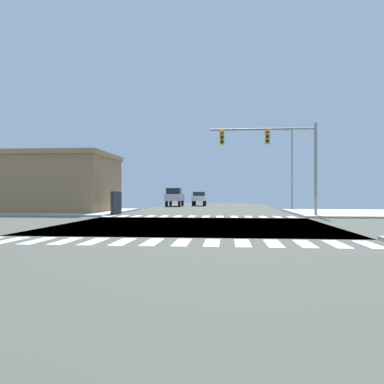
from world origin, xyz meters
name	(u,v)px	position (x,y,z in m)	size (l,w,h in m)	color
ground	(193,225)	(0.00, 0.00, -0.03)	(90.00, 90.00, 0.05)	#42443C
sidewalk_corner_ne	(368,213)	(13.00, 12.00, 0.07)	(12.00, 12.00, 0.14)	#B2ADA3
sidewalk_corner_nw	(56,212)	(-13.00, 12.00, 0.07)	(12.00, 12.00, 0.14)	#ADB1A9
crosswalk_near	(167,242)	(-0.25, -7.30, 0.00)	(13.50, 2.00, 0.01)	silver
crosswalk_far	(199,216)	(-0.25, 7.30, 0.00)	(13.50, 2.00, 0.01)	silver
traffic_signal_mast	(274,147)	(5.00, 7.35, 4.89)	(7.48, 0.55, 6.57)	gray
street_lamp	(289,161)	(7.92, 18.84, 4.83)	(1.78, 0.32, 8.08)	gray
bank_building	(20,183)	(-16.36, 12.28, 2.56)	(17.77, 8.14, 5.11)	#96724E
sedan_nearside_1	(199,198)	(-2.00, 31.92, 1.12)	(1.80, 4.30, 1.88)	black
pickup_crossing_1	(175,196)	(-5.00, 29.20, 1.29)	(2.00, 5.10, 2.35)	black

